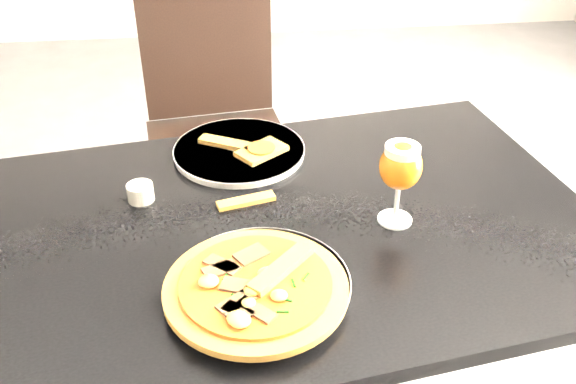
{
  "coord_description": "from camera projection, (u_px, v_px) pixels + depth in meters",
  "views": [
    {
      "loc": [
        0.0,
        -1.17,
        1.49
      ],
      "look_at": [
        0.12,
        -0.19,
        0.83
      ],
      "focal_mm": 40.0,
      "sensor_mm": 36.0,
      "label": 1
    }
  ],
  "objects": [
    {
      "name": "plate_main",
      "position": [
        261.0,
        285.0,
        1.08
      ],
      "size": [
        0.4,
        0.4,
        0.02
      ],
      "primitive_type": "cylinder",
      "rotation": [
        0.0,
        0.0,
        0.39
      ],
      "color": "silver",
      "rests_on": "dining_table"
    },
    {
      "name": "sauce_cup",
      "position": [
        140.0,
        192.0,
        1.3
      ],
      "size": [
        0.05,
        0.05,
        0.04
      ],
      "color": "silver",
      "rests_on": "dining_table"
    },
    {
      "name": "pizza",
      "position": [
        256.0,
        286.0,
        1.05
      ],
      "size": [
        0.31,
        0.31,
        0.03
      ],
      "rotation": [
        0.0,
        0.0,
        0.49
      ],
      "color": "#9D5A26",
      "rests_on": "plate_main"
    },
    {
      "name": "beer_glass",
      "position": [
        401.0,
        167.0,
        1.18
      ],
      "size": [
        0.08,
        0.08,
        0.17
      ],
      "color": "silver",
      "rests_on": "dining_table"
    },
    {
      "name": "crust_scraps",
      "position": [
        250.0,
        148.0,
        1.44
      ],
      "size": [
        0.21,
        0.15,
        0.02
      ],
      "rotation": [
        0.0,
        0.0,
        -0.05
      ],
      "color": "#9D5A26",
      "rests_on": "plate_second"
    },
    {
      "name": "dining_table",
      "position": [
        290.0,
        257.0,
        1.3
      ],
      "size": [
        1.31,
        0.97,
        0.75
      ],
      "rotation": [
        0.0,
        0.0,
        0.15
      ],
      "color": "black",
      "rests_on": "ground"
    },
    {
      "name": "loose_crust",
      "position": [
        246.0,
        201.0,
        1.3
      ],
      "size": [
        0.12,
        0.06,
        0.01
      ],
      "primitive_type": "cube",
      "rotation": [
        0.0,
        0.0,
        0.25
      ],
      "color": "#9D5A26",
      "rests_on": "dining_table"
    },
    {
      "name": "plate_second",
      "position": [
        239.0,
        151.0,
        1.46
      ],
      "size": [
        0.34,
        0.34,
        0.02
      ],
      "primitive_type": "cylinder",
      "rotation": [
        0.0,
        0.0,
        -0.15
      ],
      "color": "silver",
      "rests_on": "dining_table"
    },
    {
      "name": "chair_far",
      "position": [
        216.0,
        126.0,
        2.06
      ],
      "size": [
        0.49,
        0.49,
        0.95
      ],
      "rotation": [
        0.0,
        0.0,
        0.12
      ],
      "color": "black",
      "rests_on": "ground"
    }
  ]
}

